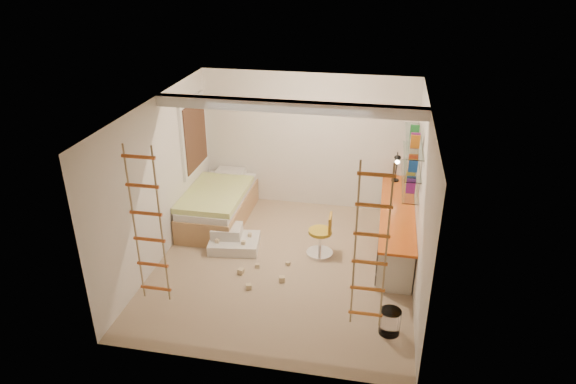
% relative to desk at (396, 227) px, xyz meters
% --- Properties ---
extents(floor, '(4.50, 4.50, 0.00)m').
position_rel_desk_xyz_m(floor, '(-1.72, -0.86, -0.40)').
color(floor, tan).
rests_on(floor, ground).
extents(ceiling_beam, '(4.00, 0.18, 0.16)m').
position_rel_desk_xyz_m(ceiling_beam, '(-1.72, -0.56, 2.12)').
color(ceiling_beam, white).
rests_on(ceiling_beam, ceiling).
extents(window_frame, '(0.06, 1.15, 1.35)m').
position_rel_desk_xyz_m(window_frame, '(-3.69, 0.64, 1.15)').
color(window_frame, white).
rests_on(window_frame, wall_left).
extents(window_blind, '(0.02, 1.00, 1.20)m').
position_rel_desk_xyz_m(window_blind, '(-3.65, 0.64, 1.15)').
color(window_blind, '#4C2D1E').
rests_on(window_blind, window_frame).
extents(rope_ladder_left, '(0.41, 0.04, 2.13)m').
position_rel_desk_xyz_m(rope_ladder_left, '(-3.07, -2.61, 1.11)').
color(rope_ladder_left, '#D55624').
rests_on(rope_ladder_left, ceiling).
extents(rope_ladder_right, '(0.41, 0.04, 2.13)m').
position_rel_desk_xyz_m(rope_ladder_right, '(-0.37, -2.61, 1.11)').
color(rope_ladder_right, orange).
rests_on(rope_ladder_right, ceiling).
extents(waste_bin, '(0.28, 0.28, 0.35)m').
position_rel_desk_xyz_m(waste_bin, '(-0.04, -2.18, -0.23)').
color(waste_bin, white).
rests_on(waste_bin, floor).
extents(desk, '(0.56, 2.80, 0.75)m').
position_rel_desk_xyz_m(desk, '(0.00, 0.00, 0.00)').
color(desk, orange).
rests_on(desk, floor).
extents(shelves, '(0.25, 1.80, 0.71)m').
position_rel_desk_xyz_m(shelves, '(0.15, 0.27, 1.10)').
color(shelves, white).
rests_on(shelves, wall_right).
extents(bed, '(1.02, 2.00, 0.69)m').
position_rel_desk_xyz_m(bed, '(-3.20, 0.36, -0.07)').
color(bed, '#AD7F51').
rests_on(bed, floor).
extents(task_lamp, '(0.14, 0.36, 0.57)m').
position_rel_desk_xyz_m(task_lamp, '(-0.05, 0.96, 0.73)').
color(task_lamp, black).
rests_on(task_lamp, desk).
extents(swivel_chair, '(0.45, 0.45, 0.74)m').
position_rel_desk_xyz_m(swivel_chair, '(-1.18, -0.45, -0.13)').
color(swivel_chair, gold).
rests_on(swivel_chair, floor).
extents(play_platform, '(0.89, 0.74, 0.36)m').
position_rel_desk_xyz_m(play_platform, '(-2.69, -0.51, -0.26)').
color(play_platform, silver).
rests_on(play_platform, floor).
extents(toy_blocks, '(1.29, 1.26, 0.63)m').
position_rel_desk_xyz_m(toy_blocks, '(-2.37, -0.83, -0.18)').
color(toy_blocks, '#CCB284').
rests_on(toy_blocks, floor).
extents(books, '(0.14, 0.46, 0.92)m').
position_rel_desk_xyz_m(books, '(0.15, 0.27, 1.21)').
color(books, '#8C1E7F').
rests_on(books, shelves).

